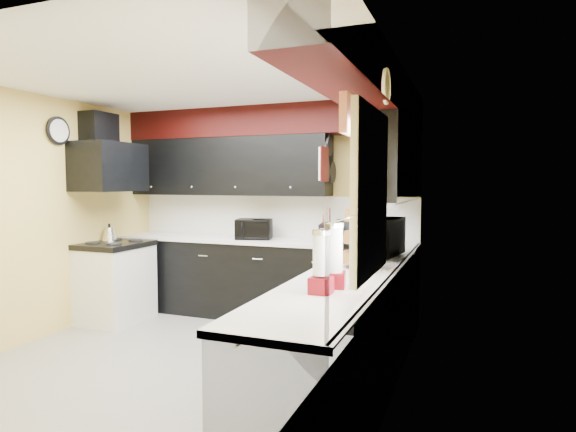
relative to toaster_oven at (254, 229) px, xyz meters
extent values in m
plane|color=gray|center=(0.07, -1.46, -1.06)|extent=(3.60, 3.60, 0.00)
cube|color=#E0C666|center=(0.07, 0.34, 0.19)|extent=(3.60, 0.06, 2.50)
cube|color=#E0C666|center=(1.87, -1.46, 0.19)|extent=(0.06, 3.60, 2.50)
cube|color=#E0C666|center=(-1.73, -1.46, 0.19)|extent=(0.06, 3.60, 2.50)
cube|color=white|center=(0.07, -1.46, 1.44)|extent=(3.60, 3.60, 0.06)
cube|color=black|center=(0.07, 0.04, -0.61)|extent=(3.60, 0.60, 0.90)
cube|color=black|center=(1.57, -1.76, -0.61)|extent=(0.60, 3.00, 0.90)
cube|color=white|center=(0.07, 0.04, -0.14)|extent=(3.62, 0.64, 0.04)
cube|color=white|center=(1.57, -1.76, -0.14)|extent=(0.64, 3.02, 0.04)
cube|color=white|center=(0.07, 0.33, 0.13)|extent=(3.60, 0.02, 0.50)
cube|color=white|center=(1.86, -1.46, 0.13)|extent=(0.02, 3.60, 0.50)
cube|color=black|center=(-0.43, 0.17, 0.74)|extent=(2.60, 0.35, 0.70)
cube|color=black|center=(1.69, -0.56, 0.74)|extent=(0.35, 1.80, 0.70)
cube|color=black|center=(0.07, 0.16, 1.27)|extent=(3.60, 0.36, 0.35)
cube|color=black|center=(1.69, -1.64, 1.27)|extent=(0.36, 3.24, 0.35)
cube|color=white|center=(-1.43, -0.71, -0.63)|extent=(0.60, 0.75, 0.86)
cube|color=black|center=(-1.43, -0.71, -0.17)|extent=(0.62, 0.77, 0.06)
cube|color=black|center=(-1.48, -0.71, 0.72)|extent=(0.50, 0.78, 0.55)
cube|color=black|center=(-1.61, -0.71, 1.14)|extent=(0.24, 0.40, 0.40)
cube|color=red|center=(1.80, -2.36, 0.89)|extent=(0.04, 0.88, 0.20)
cube|color=white|center=(0.90, -0.16, 0.74)|extent=(0.03, 0.26, 0.35)
imported|color=black|center=(0.00, 0.00, 0.00)|extent=(0.47, 0.42, 0.23)
imported|color=black|center=(1.56, -0.79, 0.05)|extent=(0.52, 0.69, 0.34)
cylinder|color=silver|center=(0.88, 0.03, -0.04)|extent=(0.18, 0.18, 0.15)
cube|color=black|center=(0.85, 0.09, -0.01)|extent=(0.11, 0.15, 0.21)
camera|label=1|loc=(2.40, -5.10, 0.55)|focal=30.00mm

